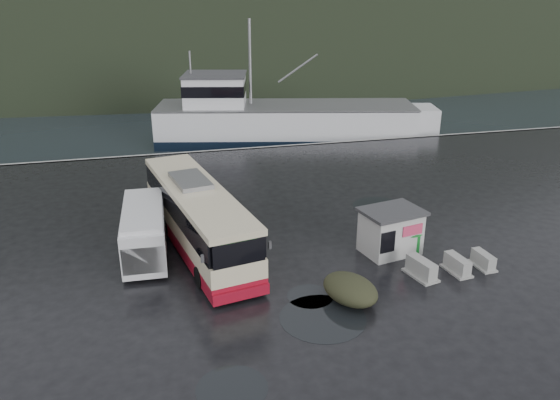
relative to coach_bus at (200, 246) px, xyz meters
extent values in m
plane|color=black|center=(3.10, -2.79, 0.00)|extent=(160.00, 160.00, 0.00)
cube|color=black|center=(3.10, 107.21, 0.00)|extent=(300.00, 180.00, 0.02)
cube|color=#999993|center=(3.10, 17.21, 0.00)|extent=(160.00, 0.60, 1.50)
ellipsoid|color=black|center=(13.10, 247.21, 0.00)|extent=(780.00, 540.00, 570.00)
cylinder|color=black|center=(4.14, -7.73, 0.01)|extent=(3.53, 3.53, 0.01)
cylinder|color=black|center=(-0.08, -10.97, 0.01)|extent=(2.43, 2.43, 0.01)
cylinder|color=black|center=(11.16, 2.84, 0.01)|extent=(3.17, 3.17, 0.01)
cylinder|color=black|center=(4.11, -6.03, 0.01)|extent=(2.02, 2.02, 0.01)
camera|label=1|loc=(-2.00, -25.49, 12.48)|focal=35.00mm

